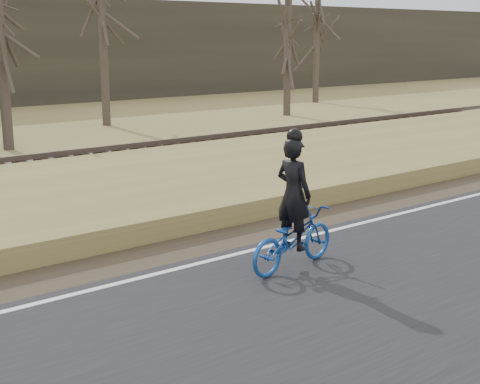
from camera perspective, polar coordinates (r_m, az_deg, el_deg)
ground at (r=13.26m, az=8.12°, el=-3.82°), size 120.00×120.00×0.00m
road at (r=11.74m, az=16.95°, el=-6.38°), size 120.00×6.00×0.06m
edge_line at (r=13.37m, az=7.51°, el=-3.36°), size 120.00×0.12×0.01m
shoulder at (r=14.07m, az=4.61°, el=-2.64°), size 120.00×1.60×0.04m
embankment at (r=16.29m, az=-2.50°, el=0.31°), size 120.00×5.00×0.44m
ballast at (r=19.45m, az=-9.01°, el=2.29°), size 120.00×3.00×0.45m
railroad at (r=19.39m, az=-9.04°, el=3.17°), size 120.00×2.40×0.29m
cyclist at (r=11.07m, az=4.54°, el=-2.81°), size 2.01×0.94×2.35m
bare_tree_near_left at (r=24.25m, az=-19.65°, el=10.57°), size 0.36×0.36×6.11m
bare_tree_center at (r=29.86m, az=-11.61°, el=12.69°), size 0.36×0.36×7.45m
bare_tree_right at (r=33.24m, az=4.09°, el=12.03°), size 0.36×0.36×6.38m
bare_tree_far_right at (r=39.99m, az=6.59°, el=12.80°), size 0.36×0.36×7.26m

